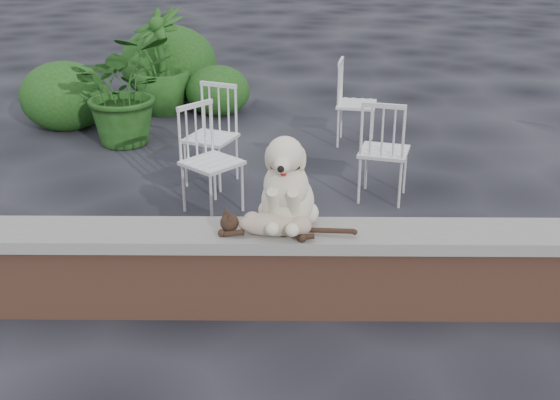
{
  "coord_description": "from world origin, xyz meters",
  "views": [
    {
      "loc": [
        -1.02,
        -3.9,
        2.45
      ],
      "look_at": [
        -1.06,
        0.2,
        0.7
      ],
      "focal_mm": 43.9,
      "sensor_mm": 36.0,
      "label": 1
    }
  ],
  "objects_px": {
    "chair_a": "(212,161)",
    "potted_plant_a": "(125,89)",
    "chair_e": "(357,103)",
    "dog": "(288,178)",
    "chair_c": "(384,149)",
    "potted_plant_b": "(160,62)",
    "chair_b": "(211,136)",
    "cat": "(275,223)"
  },
  "relations": [
    {
      "from": "chair_a",
      "to": "potted_plant_b",
      "type": "relative_size",
      "value": 0.71
    },
    {
      "from": "chair_c",
      "to": "dog",
      "type": "bearing_deg",
      "value": 80.26
    },
    {
      "from": "chair_b",
      "to": "chair_c",
      "type": "bearing_deg",
      "value": 9.26
    },
    {
      "from": "dog",
      "to": "potted_plant_b",
      "type": "distance_m",
      "value": 4.93
    },
    {
      "from": "dog",
      "to": "chair_e",
      "type": "xyz_separation_m",
      "value": [
        0.77,
        3.41,
        -0.43
      ]
    },
    {
      "from": "chair_a",
      "to": "potted_plant_a",
      "type": "bearing_deg",
      "value": 73.73
    },
    {
      "from": "chair_e",
      "to": "potted_plant_a",
      "type": "bearing_deg",
      "value": 100.28
    },
    {
      "from": "chair_c",
      "to": "potted_plant_a",
      "type": "distance_m",
      "value": 3.09
    },
    {
      "from": "dog",
      "to": "chair_b",
      "type": "xyz_separation_m",
      "value": [
        -0.73,
        2.19,
        -0.43
      ]
    },
    {
      "from": "chair_e",
      "to": "chair_c",
      "type": "distance_m",
      "value": 1.6
    },
    {
      "from": "dog",
      "to": "chair_c",
      "type": "relative_size",
      "value": 0.69
    },
    {
      "from": "chair_c",
      "to": "chair_a",
      "type": "bearing_deg",
      "value": 27.23
    },
    {
      "from": "chair_a",
      "to": "potted_plant_b",
      "type": "distance_m",
      "value": 3.3
    },
    {
      "from": "chair_c",
      "to": "potted_plant_a",
      "type": "height_order",
      "value": "potted_plant_a"
    },
    {
      "from": "dog",
      "to": "potted_plant_a",
      "type": "height_order",
      "value": "potted_plant_a"
    },
    {
      "from": "chair_e",
      "to": "potted_plant_a",
      "type": "xyz_separation_m",
      "value": [
        -2.55,
        -0.01,
        0.15
      ]
    },
    {
      "from": "chair_a",
      "to": "potted_plant_b",
      "type": "xyz_separation_m",
      "value": [
        -0.97,
        3.15,
        0.19
      ]
    },
    {
      "from": "chair_b",
      "to": "cat",
      "type": "bearing_deg",
      "value": -52.13
    },
    {
      "from": "chair_b",
      "to": "chair_a",
      "type": "xyz_separation_m",
      "value": [
        0.08,
        -0.68,
        0.0
      ]
    },
    {
      "from": "dog",
      "to": "potted_plant_a",
      "type": "relative_size",
      "value": 0.52
    },
    {
      "from": "chair_c",
      "to": "cat",
      "type": "bearing_deg",
      "value": 80.05
    },
    {
      "from": "cat",
      "to": "chair_e",
      "type": "distance_m",
      "value": 3.66
    },
    {
      "from": "dog",
      "to": "cat",
      "type": "relative_size",
      "value": 0.64
    },
    {
      "from": "cat",
      "to": "chair_b",
      "type": "bearing_deg",
      "value": 113.23
    },
    {
      "from": "chair_a",
      "to": "potted_plant_a",
      "type": "height_order",
      "value": "potted_plant_a"
    },
    {
      "from": "chair_a",
      "to": "potted_plant_a",
      "type": "xyz_separation_m",
      "value": [
        -1.14,
        1.89,
        0.15
      ]
    },
    {
      "from": "cat",
      "to": "chair_c",
      "type": "xyz_separation_m",
      "value": [
        0.94,
        1.97,
        -0.2
      ]
    },
    {
      "from": "chair_b",
      "to": "potted_plant_a",
      "type": "distance_m",
      "value": 1.62
    },
    {
      "from": "potted_plant_b",
      "to": "cat",
      "type": "bearing_deg",
      "value": -72.28
    },
    {
      "from": "dog",
      "to": "chair_c",
      "type": "bearing_deg",
      "value": 72.36
    },
    {
      "from": "chair_a",
      "to": "cat",
      "type": "bearing_deg",
      "value": -118.57
    },
    {
      "from": "potted_plant_a",
      "to": "potted_plant_b",
      "type": "relative_size",
      "value": 0.94
    },
    {
      "from": "chair_e",
      "to": "potted_plant_a",
      "type": "relative_size",
      "value": 0.76
    },
    {
      "from": "chair_c",
      "to": "potted_plant_b",
      "type": "distance_m",
      "value": 3.77
    },
    {
      "from": "chair_b",
      "to": "potted_plant_b",
      "type": "height_order",
      "value": "potted_plant_b"
    },
    {
      "from": "cat",
      "to": "potted_plant_a",
      "type": "distance_m",
      "value": 3.94
    },
    {
      "from": "dog",
      "to": "potted_plant_b",
      "type": "xyz_separation_m",
      "value": [
        -1.62,
        4.66,
        -0.24
      ]
    },
    {
      "from": "cat",
      "to": "chair_a",
      "type": "distance_m",
      "value": 1.76
    },
    {
      "from": "chair_e",
      "to": "potted_plant_b",
      "type": "distance_m",
      "value": 2.7
    },
    {
      "from": "cat",
      "to": "chair_b",
      "type": "relative_size",
      "value": 1.07
    },
    {
      "from": "dog",
      "to": "chair_a",
      "type": "distance_m",
      "value": 1.7
    },
    {
      "from": "chair_e",
      "to": "potted_plant_b",
      "type": "bearing_deg",
      "value": 72.41
    }
  ]
}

